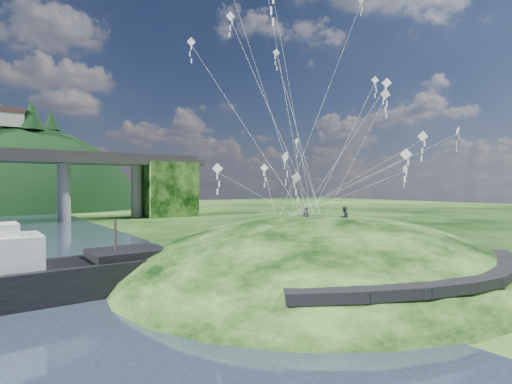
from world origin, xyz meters
TOP-DOWN VIEW (x-y plane):
  - ground at (0.00, 0.00)m, footprint 320.00×320.00m
  - grass_hill at (8.00, 2.00)m, footprint 36.00×32.00m
  - footpath at (7.46, -9.74)m, footprint 22.29×5.84m
  - work_barge at (-13.29, 7.24)m, footprint 19.46×5.66m
  - wooden_dock at (-7.30, 8.33)m, footprint 12.50×4.60m
  - kite_flyers at (8.08, 0.93)m, footprint 3.43×2.53m
  - kite_swarm at (6.65, 1.84)m, footprint 19.56×17.88m

SIDE VIEW (x-z plane):
  - grass_hill at x=8.00m, z-range -8.00..5.00m
  - ground at x=0.00m, z-range 0.00..0.00m
  - wooden_dock at x=-7.30m, z-range -0.05..0.83m
  - work_barge at x=-13.29m, z-range -1.69..5.09m
  - footpath at x=7.46m, z-range 1.67..2.50m
  - kite_flyers at x=8.08m, z-range 4.95..6.75m
  - kite_swarm at x=6.65m, z-range 5.49..26.31m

